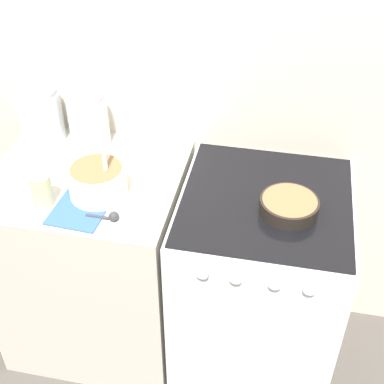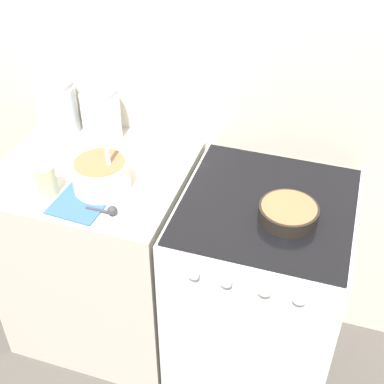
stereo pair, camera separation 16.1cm
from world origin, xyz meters
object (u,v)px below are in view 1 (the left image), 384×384
(stove, at_px, (257,284))
(storage_jar_middle, at_px, (89,124))
(baking_pan, at_px, (289,205))
(tin_can, at_px, (42,190))
(mixing_bowl, at_px, (98,180))
(storage_jar_left, at_px, (42,118))

(stove, relative_size, storage_jar_middle, 4.02)
(baking_pan, height_order, tin_can, tin_can)
(stove, distance_m, storage_jar_middle, 0.95)
(mixing_bowl, xyz_separation_m, tin_can, (-0.18, -0.08, -0.01))
(baking_pan, xyz_separation_m, storage_jar_left, (-1.02, 0.27, 0.07))
(mixing_bowl, xyz_separation_m, baking_pan, (0.68, 0.04, -0.04))
(mixing_bowl, xyz_separation_m, storage_jar_middle, (-0.14, 0.32, 0.03))
(storage_jar_left, bearing_deg, storage_jar_middle, 0.00)
(storage_jar_left, relative_size, storage_jar_middle, 1.01)
(storage_jar_middle, bearing_deg, baking_pan, -18.47)
(stove, height_order, storage_jar_middle, storage_jar_middle)
(storage_jar_left, xyz_separation_m, storage_jar_middle, (0.20, 0.00, -0.00))
(tin_can, bearing_deg, storage_jar_middle, 85.48)
(mixing_bowl, bearing_deg, storage_jar_middle, 114.60)
(baking_pan, relative_size, tin_can, 1.72)
(mixing_bowl, distance_m, storage_jar_middle, 0.35)
(mixing_bowl, relative_size, tin_can, 2.24)
(baking_pan, xyz_separation_m, tin_can, (-0.85, -0.13, 0.03))
(stove, height_order, baking_pan, baking_pan)
(baking_pan, bearing_deg, storage_jar_middle, 161.53)
(tin_can, bearing_deg, stove, 13.38)
(stove, distance_m, mixing_bowl, 0.80)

